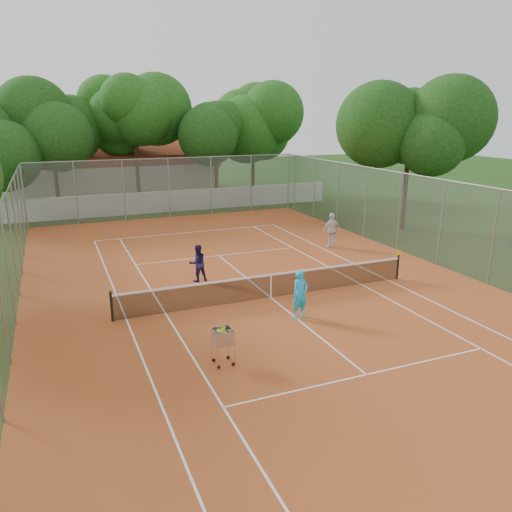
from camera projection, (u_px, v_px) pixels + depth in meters
name	position (u px, v px, depth m)	size (l,w,h in m)	color
ground	(271.00, 298.00, 19.27)	(120.00, 120.00, 0.00)	#17360E
court_pad	(271.00, 298.00, 19.27)	(18.00, 34.00, 0.02)	#AD5021
court_lines	(271.00, 298.00, 19.26)	(10.98, 23.78, 0.01)	white
tennis_net	(271.00, 286.00, 19.13)	(11.88, 0.10, 0.98)	black
perimeter_fence	(271.00, 248.00, 18.72)	(18.00, 34.00, 4.00)	slate
boundary_wall	(164.00, 202.00, 35.95)	(26.00, 0.30, 1.50)	white
clubhouse	(116.00, 169.00, 43.70)	(16.40, 9.00, 4.40)	beige
tropical_trees	(152.00, 139.00, 37.45)	(29.00, 19.00, 10.00)	#10350D
player_near	(300.00, 294.00, 17.14)	(0.63, 0.41, 1.72)	#1BBBED
player_far_left	(198.00, 263.00, 20.97)	(0.77, 0.60, 1.59)	#1E194C
player_far_right	(332.00, 230.00, 26.33)	(1.08, 0.45, 1.84)	silver
ball_hopper	(223.00, 345.00, 14.00)	(0.56, 0.56, 1.16)	#B2B3B9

